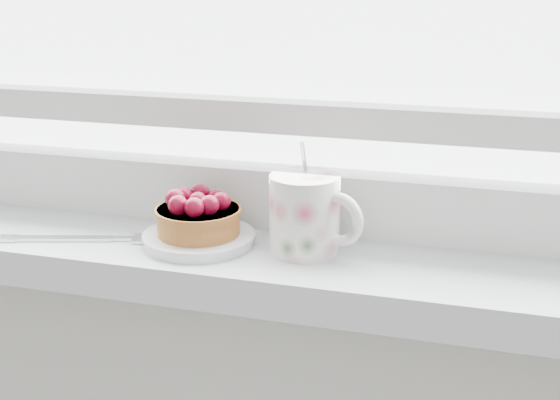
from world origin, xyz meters
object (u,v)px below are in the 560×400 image
at_px(raspberry_tart, 198,215).
at_px(floral_mug, 307,213).
at_px(saucer, 199,239).
at_px(fork, 96,239).

distance_m(raspberry_tart, floral_mug, 0.12).
xyz_separation_m(saucer, raspberry_tart, (-0.00, -0.00, 0.03)).
relative_size(saucer, raspberry_tart, 1.32).
bearing_deg(floral_mug, raspberry_tart, -175.30).
bearing_deg(saucer, floral_mug, 4.58).
relative_size(floral_mug, fork, 0.55).
xyz_separation_m(saucer, floral_mug, (0.12, 0.01, 0.04)).
bearing_deg(raspberry_tart, fork, -169.06).
bearing_deg(fork, floral_mug, 7.77).
height_order(raspberry_tart, floral_mug, floral_mug).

